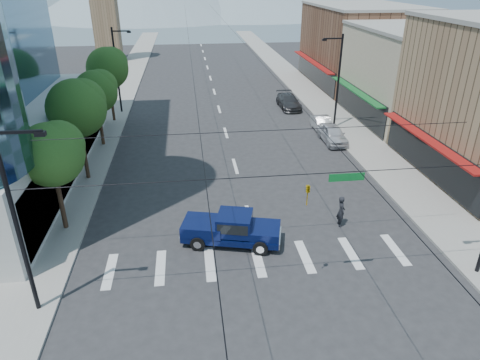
# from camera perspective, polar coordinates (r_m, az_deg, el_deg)

# --- Properties ---
(ground) EXTENTS (160.00, 160.00, 0.00)m
(ground) POSITION_cam_1_polar(r_m,az_deg,el_deg) (22.35, 3.57, -12.84)
(ground) COLOR #28282B
(ground) RESTS_ON ground
(sidewalk_left) EXTENTS (4.00, 120.00, 0.15)m
(sidewalk_left) POSITION_cam_1_polar(r_m,az_deg,el_deg) (59.36, -15.47, 11.46)
(sidewalk_left) COLOR gray
(sidewalk_left) RESTS_ON ground
(sidewalk_right) EXTENTS (4.00, 120.00, 0.15)m
(sidewalk_right) POSITION_cam_1_polar(r_m,az_deg,el_deg) (60.76, 8.04, 12.45)
(sidewalk_right) COLOR gray
(sidewalk_right) RESTS_ON ground
(shop_mid) EXTENTS (12.00, 14.00, 9.00)m
(shop_mid) POSITION_cam_1_polar(r_m,az_deg,el_deg) (48.27, 22.76, 12.65)
(shop_mid) COLOR tan
(shop_mid) RESTS_ON ground
(shop_far) EXTENTS (12.00, 18.00, 10.00)m
(shop_far) POSITION_cam_1_polar(r_m,az_deg,el_deg) (62.38, 15.77, 16.74)
(shop_far) COLOR brown
(shop_far) RESTS_ON ground
(tree_near) EXTENTS (3.65, 3.64, 6.71)m
(tree_near) POSITION_cam_1_polar(r_m,az_deg,el_deg) (25.99, -23.60, 3.45)
(tree_near) COLOR black
(tree_near) RESTS_ON ground
(tree_midnear) EXTENTS (4.09, 4.09, 7.52)m
(tree_midnear) POSITION_cam_1_polar(r_m,az_deg,el_deg) (32.22, -20.72, 9.18)
(tree_midnear) COLOR black
(tree_midnear) RESTS_ON ground
(tree_midfar) EXTENTS (3.65, 3.64, 6.71)m
(tree_midfar) POSITION_cam_1_polar(r_m,az_deg,el_deg) (38.99, -18.49, 11.30)
(tree_midfar) COLOR black
(tree_midfar) RESTS_ON ground
(tree_far) EXTENTS (4.09, 4.09, 7.52)m
(tree_far) POSITION_cam_1_polar(r_m,az_deg,el_deg) (45.60, -17.09, 14.24)
(tree_far) COLOR black
(tree_far) RESTS_ON ground
(signal_rig) EXTENTS (21.80, 0.20, 9.00)m
(signal_rig) POSITION_cam_1_polar(r_m,az_deg,el_deg) (18.96, 5.07, -3.67)
(signal_rig) COLOR black
(signal_rig) RESTS_ON ground
(lamp_pole_nw) EXTENTS (2.00, 0.25, 9.00)m
(lamp_pole_nw) POSITION_cam_1_polar(r_m,az_deg,el_deg) (48.48, -16.00, 14.22)
(lamp_pole_nw) COLOR black
(lamp_pole_nw) RESTS_ON ground
(lamp_pole_ne) EXTENTS (2.00, 0.25, 9.00)m
(lamp_pole_ne) POSITION_cam_1_polar(r_m,az_deg,el_deg) (42.54, 12.84, 13.04)
(lamp_pole_ne) COLOR black
(lamp_pole_ne) RESTS_ON ground
(pickup_truck) EXTENTS (5.89, 3.30, 1.89)m
(pickup_truck) POSITION_cam_1_polar(r_m,az_deg,el_deg) (24.29, -1.23, -6.42)
(pickup_truck) COLOR #08113F
(pickup_truck) RESTS_ON ground
(pedestrian) EXTENTS (0.53, 0.75, 1.97)m
(pedestrian) POSITION_cam_1_polar(r_m,az_deg,el_deg) (26.61, 13.32, -4.07)
(pedestrian) COLOR black
(pedestrian) RESTS_ON ground
(parked_car_near) EXTENTS (1.86, 4.62, 1.57)m
(parked_car_near) POSITION_cam_1_polar(r_m,az_deg,el_deg) (39.88, 12.25, 6.01)
(parked_car_near) COLOR silver
(parked_car_near) RESTS_ON ground
(parked_car_mid) EXTENTS (1.55, 4.25, 1.39)m
(parked_car_mid) POSITION_cam_1_polar(r_m,az_deg,el_deg) (42.72, 10.92, 7.34)
(parked_car_mid) COLOR silver
(parked_car_mid) RESTS_ON ground
(parked_car_far) EXTENTS (2.20, 5.27, 1.52)m
(parked_car_far) POSITION_cam_1_polar(r_m,az_deg,el_deg) (49.79, 6.50, 10.37)
(parked_car_far) COLOR #353437
(parked_car_far) RESTS_ON ground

